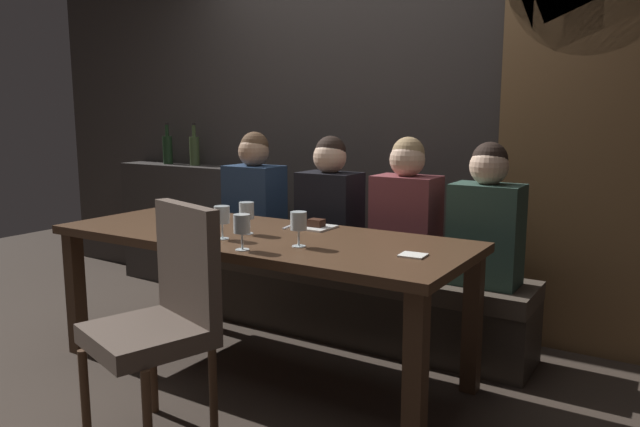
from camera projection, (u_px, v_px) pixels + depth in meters
name	position (u px, v px, depth m)	size (l,w,h in m)	color
ground	(260.00, 369.00, 3.21)	(9.00, 9.00, 0.00)	#382D26
back_wall_tiled	(369.00, 90.00, 3.99)	(6.00, 0.12, 3.00)	#383330
arched_door	(585.00, 110.00, 3.25)	(0.90, 0.05, 2.55)	brown
back_counter	(184.00, 224.00, 4.81)	(1.10, 0.28, 0.95)	#2F2B29
dining_table	(258.00, 250.00, 3.11)	(2.20, 0.84, 0.74)	#412B1C
banquette_bench	(328.00, 295.00, 3.76)	(2.50, 0.44, 0.45)	#312A23
chair_near_side	(165.00, 308.00, 2.48)	(0.55, 0.55, 0.98)	#4C3321
diner_redhead	(255.00, 195.00, 3.93)	(0.36, 0.24, 0.78)	navy
diner_bearded	(330.00, 203.00, 3.64)	(0.36, 0.24, 0.77)	black
diner_far_end	(406.00, 209.00, 3.41)	(0.36, 0.24, 0.77)	brown
diner_near_end	(487.00, 218.00, 3.15)	(0.36, 0.24, 0.76)	#2D473D
wine_bottle_dark_red	(168.00, 149.00, 4.79)	(0.08, 0.08, 0.33)	black
wine_bottle_pale_label	(194.00, 150.00, 4.65)	(0.08, 0.08, 0.33)	#384728
wine_glass_center_front	(247.00, 211.00, 3.06)	(0.08, 0.08, 0.16)	silver
wine_glass_near_right	(299.00, 223.00, 2.77)	(0.08, 0.08, 0.16)	silver
wine_glass_far_left	(222.00, 216.00, 2.94)	(0.08, 0.08, 0.16)	silver
wine_glass_center_back	(242.00, 225.00, 2.70)	(0.08, 0.08, 0.16)	silver
espresso_cup	(205.00, 226.00, 3.15)	(0.12, 0.12, 0.06)	white
dessert_plate	(315.00, 226.00, 3.23)	(0.19, 0.19, 0.05)	white
fork_on_table	(289.00, 226.00, 3.28)	(0.02, 0.17, 0.01)	silver
folded_napkin	(413.00, 255.00, 2.60)	(0.11, 0.10, 0.01)	silver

